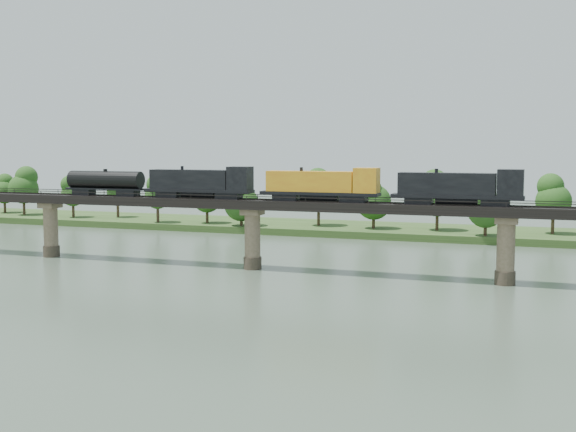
% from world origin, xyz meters
% --- Properties ---
extents(ground, '(400.00, 400.00, 0.00)m').
position_xyz_m(ground, '(0.00, 0.00, 0.00)').
color(ground, '#384839').
rests_on(ground, ground).
extents(far_bank, '(300.00, 24.00, 1.60)m').
position_xyz_m(far_bank, '(0.00, 85.00, 0.80)').
color(far_bank, '#2B471C').
rests_on(far_bank, ground).
extents(bridge, '(236.00, 30.00, 11.50)m').
position_xyz_m(bridge, '(0.00, 30.00, 5.46)').
color(bridge, '#473A2D').
rests_on(bridge, ground).
extents(bridge_superstructure, '(220.00, 4.90, 0.75)m').
position_xyz_m(bridge_superstructure, '(0.00, 30.00, 11.79)').
color(bridge_superstructure, black).
rests_on(bridge_superstructure, bridge).
extents(far_treeline, '(289.06, 17.54, 13.60)m').
position_xyz_m(far_treeline, '(-8.21, 80.52, 8.83)').
color(far_treeline, '#382619').
rests_on(far_treeline, far_bank).
extents(freight_train, '(78.04, 3.04, 5.37)m').
position_xyz_m(freight_train, '(4.59, 30.00, 14.07)').
color(freight_train, black).
rests_on(freight_train, bridge).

